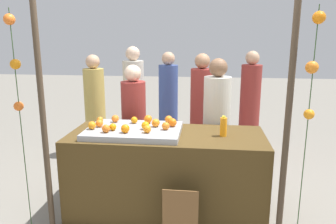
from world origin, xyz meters
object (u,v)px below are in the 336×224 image
juice_bottle (223,127)px  vendor_right (216,130)px  stall_counter (166,173)px  vendor_left (134,129)px  chalkboard_sign (180,219)px  orange_0 (92,125)px  orange_1 (147,129)px

juice_bottle → vendor_right: 0.69m
stall_counter → vendor_left: vendor_left is taller
chalkboard_sign → vendor_right: size_ratio=0.35×
stall_counter → chalkboard_sign: stall_counter is taller
orange_0 → chalkboard_sign: bearing=-26.9°
vendor_left → vendor_right: bearing=-2.5°
orange_0 → orange_1: bearing=-6.0°
orange_1 → chalkboard_sign: size_ratio=0.14×
orange_0 → chalkboard_sign: size_ratio=0.15×
stall_counter → vendor_left: (-0.50, 0.69, 0.28)m
stall_counter → juice_bottle: (0.59, -0.01, 0.54)m
vendor_left → chalkboard_sign: bearing=-61.6°
stall_counter → vendor_left: 0.89m
orange_0 → juice_bottle: size_ratio=0.39×
orange_0 → vendor_left: 0.89m
chalkboard_sign → orange_0: bearing=153.1°
vendor_left → vendor_right: vendor_right is taller
chalkboard_sign → orange_1: bearing=131.1°
stall_counter → vendor_right: bearing=50.0°
stall_counter → orange_0: size_ratio=24.68×
orange_0 → juice_bottle: (1.35, 0.11, -0.00)m
vendor_left → vendor_right: 1.04m
orange_0 → vendor_right: vendor_right is taller
juice_bottle → chalkboard_sign: juice_bottle is taller
stall_counter → orange_0: 0.94m
juice_bottle → vendor_left: (-1.09, 0.70, -0.27)m
orange_0 → juice_bottle: 1.35m
orange_1 → vendor_right: (0.71, 0.83, -0.22)m
vendor_right → orange_0: bearing=-149.4°
orange_1 → juice_bottle: 0.78m
orange_1 → vendor_left: size_ratio=0.05×
chalkboard_sign → vendor_right: vendor_right is taller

